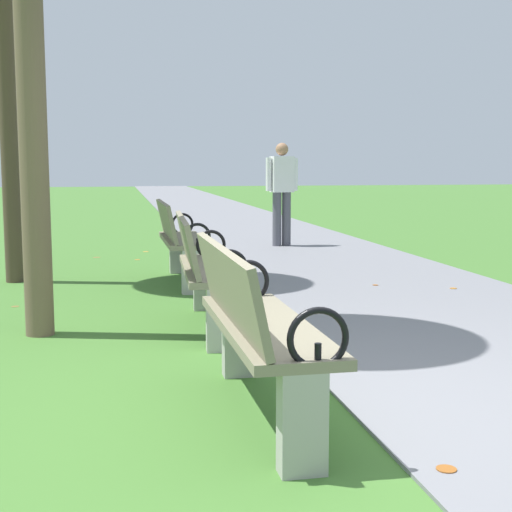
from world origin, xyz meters
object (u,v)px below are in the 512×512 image
Objects in this scene: park_bench_3 at (179,239)px; pedestrian_walking at (282,188)px; park_bench_1 at (255,325)px; park_bench_2 at (205,268)px.

pedestrian_walking is (1.91, 3.23, 0.44)m from park_bench_3.
park_bench_1 is 4.42m from park_bench_3.
park_bench_2 and park_bench_3 have the same top height.
pedestrian_walking is at bearing 75.99° from park_bench_1.
pedestrian_walking is (1.91, 7.65, 0.44)m from park_bench_1.
park_bench_2 is (0.00, 2.11, 0.00)m from park_bench_1.
park_bench_1 is 2.11m from park_bench_2.
park_bench_1 is at bearing -90.00° from park_bench_2.
park_bench_1 is 7.89m from pedestrian_walking.
park_bench_3 is at bearing -120.59° from pedestrian_walking.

